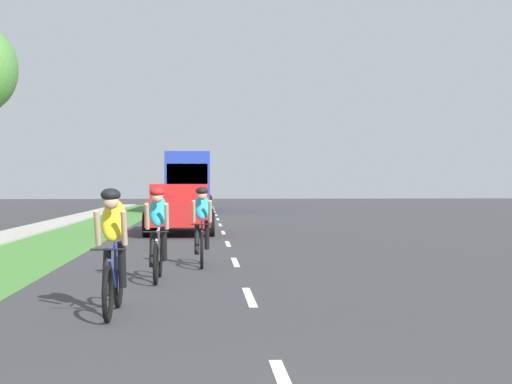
{
  "coord_description": "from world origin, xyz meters",
  "views": [
    {
      "loc": [
        -0.65,
        -2.7,
        1.62
      ],
      "look_at": [
        0.95,
        19.43,
        1.4
      ],
      "focal_mm": 50.58,
      "sensor_mm": 36.0,
      "label": 1
    }
  ],
  "objects": [
    {
      "name": "bus_blue",
      "position": [
        -1.57,
        42.92,
        1.98
      ],
      "size": [
        2.78,
        11.6,
        3.48
      ],
      "color": "#23389E",
      "rests_on": "ground_plane"
    },
    {
      "name": "sedan_white",
      "position": [
        -1.48,
        33.18,
        0.77
      ],
      "size": [
        1.98,
        4.3,
        1.52
      ],
      "color": "silver",
      "rests_on": "ground_plane"
    },
    {
      "name": "cyclist_trailing",
      "position": [
        -1.43,
        9.48,
        0.81
      ],
      "size": [
        0.42,
        1.72,
        1.58
      ],
      "color": "black",
      "rests_on": "ground_plane"
    },
    {
      "name": "cyclist_lead",
      "position": [
        -1.78,
        6.34,
        0.81
      ],
      "size": [
        0.42,
        1.72,
        1.58
      ],
      "color": "black",
      "rests_on": "ground_plane"
    },
    {
      "name": "pickup_red",
      "position": [
        -1.43,
        21.24,
        0.83
      ],
      "size": [
        2.22,
        5.1,
        1.64
      ],
      "color": "red",
      "rests_on": "ground_plane"
    },
    {
      "name": "suv_maroon",
      "position": [
        -1.49,
        62.32,
        0.95
      ],
      "size": [
        2.15,
        4.7,
        1.79
      ],
      "color": "maroon",
      "rests_on": "ground_plane"
    },
    {
      "name": "grass_verge",
      "position": [
        -4.77,
        20.0,
        0.0
      ],
      "size": [
        2.57,
        70.0,
        0.01
      ],
      "primitive_type": "cube",
      "color": "#478438",
      "rests_on": "ground_plane"
    },
    {
      "name": "ground_plane",
      "position": [
        0.0,
        20.0,
        0.0
      ],
      "size": [
        120.0,
        120.0,
        0.0
      ],
      "primitive_type": "plane",
      "color": "#38383A"
    },
    {
      "name": "lane_markings_center",
      "position": [
        0.0,
        24.0,
        0.0
      ],
      "size": [
        0.12,
        53.13,
        0.01
      ],
      "color": "white",
      "rests_on": "ground_plane"
    },
    {
      "name": "sidewalk_concrete",
      "position": [
        -6.78,
        20.0,
        0.0
      ],
      "size": [
        1.47,
        70.0,
        0.1
      ],
      "primitive_type": "cube",
      "color": "#B2ADA3",
      "rests_on": "ground_plane"
    },
    {
      "name": "cyclist_distant",
      "position": [
        -0.69,
        11.64,
        0.81
      ],
      "size": [
        0.42,
        1.72,
        1.58
      ],
      "color": "black",
      "rests_on": "ground_plane"
    }
  ]
}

